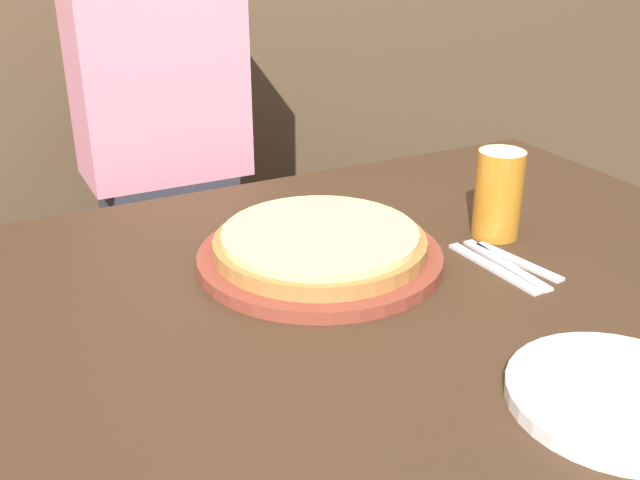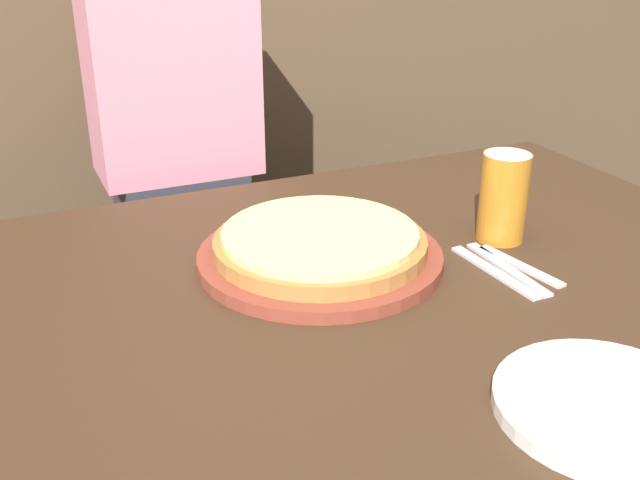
{
  "view_description": "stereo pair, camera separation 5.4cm",
  "coord_description": "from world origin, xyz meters",
  "px_view_note": "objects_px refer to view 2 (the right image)",
  "views": [
    {
      "loc": [
        -0.51,
        -0.81,
        1.26
      ],
      "look_at": [
        -0.03,
        0.13,
        0.78
      ],
      "focal_mm": 42.0,
      "sensor_mm": 36.0,
      "label": 1
    },
    {
      "loc": [
        -0.46,
        -0.84,
        1.26
      ],
      "look_at": [
        -0.03,
        0.13,
        0.78
      ],
      "focal_mm": 42.0,
      "sensor_mm": 36.0,
      "label": 2
    }
  ],
  "objects_px": {
    "pizza_on_board": "(320,248)",
    "spoon": "(520,266)",
    "dinner_plate": "(607,406)",
    "fork": "(494,272)",
    "diner_person": "(181,202)",
    "beer_glass": "(504,194)",
    "dinner_knife": "(507,269)"
  },
  "relations": [
    {
      "from": "pizza_on_board",
      "to": "spoon",
      "type": "height_order",
      "value": "pizza_on_board"
    },
    {
      "from": "dinner_plate",
      "to": "fork",
      "type": "bearing_deg",
      "value": 74.32
    },
    {
      "from": "dinner_plate",
      "to": "spoon",
      "type": "distance_m",
      "value": 0.37
    },
    {
      "from": "diner_person",
      "to": "beer_glass",
      "type": "bearing_deg",
      "value": -58.15
    },
    {
      "from": "dinner_plate",
      "to": "diner_person",
      "type": "height_order",
      "value": "diner_person"
    },
    {
      "from": "pizza_on_board",
      "to": "dinner_knife",
      "type": "xyz_separation_m",
      "value": [
        0.25,
        -0.14,
        -0.02
      ]
    },
    {
      "from": "spoon",
      "to": "diner_person",
      "type": "distance_m",
      "value": 0.82
    },
    {
      "from": "fork",
      "to": "spoon",
      "type": "distance_m",
      "value": 0.05
    },
    {
      "from": "dinner_plate",
      "to": "pizza_on_board",
      "type": "bearing_deg",
      "value": 105.76
    },
    {
      "from": "beer_glass",
      "to": "spoon",
      "type": "height_order",
      "value": "beer_glass"
    },
    {
      "from": "fork",
      "to": "diner_person",
      "type": "relative_size",
      "value": 0.15
    },
    {
      "from": "dinner_plate",
      "to": "fork",
      "type": "distance_m",
      "value": 0.35
    },
    {
      "from": "pizza_on_board",
      "to": "dinner_plate",
      "type": "xyz_separation_m",
      "value": [
        0.14,
        -0.48,
        -0.02
      ]
    },
    {
      "from": "pizza_on_board",
      "to": "beer_glass",
      "type": "relative_size",
      "value": 2.58
    },
    {
      "from": "fork",
      "to": "dinner_knife",
      "type": "bearing_deg",
      "value": 0.0
    },
    {
      "from": "dinner_knife",
      "to": "diner_person",
      "type": "height_order",
      "value": "diner_person"
    },
    {
      "from": "pizza_on_board",
      "to": "fork",
      "type": "distance_m",
      "value": 0.27
    },
    {
      "from": "pizza_on_board",
      "to": "diner_person",
      "type": "relative_size",
      "value": 0.29
    },
    {
      "from": "spoon",
      "to": "diner_person",
      "type": "relative_size",
      "value": 0.13
    },
    {
      "from": "pizza_on_board",
      "to": "diner_person",
      "type": "height_order",
      "value": "diner_person"
    },
    {
      "from": "fork",
      "to": "dinner_knife",
      "type": "relative_size",
      "value": 1.0
    },
    {
      "from": "beer_glass",
      "to": "fork",
      "type": "bearing_deg",
      "value": -129.92
    },
    {
      "from": "fork",
      "to": "dinner_knife",
      "type": "xyz_separation_m",
      "value": [
        0.02,
        0.0,
        0.0
      ]
    },
    {
      "from": "dinner_plate",
      "to": "diner_person",
      "type": "xyz_separation_m",
      "value": [
        -0.21,
        1.07,
        -0.11
      ]
    },
    {
      "from": "dinner_knife",
      "to": "diner_person",
      "type": "distance_m",
      "value": 0.81
    },
    {
      "from": "diner_person",
      "to": "fork",
      "type": "bearing_deg",
      "value": -67.39
    },
    {
      "from": "spoon",
      "to": "pizza_on_board",
      "type": "bearing_deg",
      "value": 152.97
    },
    {
      "from": "dinner_plate",
      "to": "diner_person",
      "type": "distance_m",
      "value": 1.1
    },
    {
      "from": "beer_glass",
      "to": "diner_person",
      "type": "bearing_deg",
      "value": 121.85
    },
    {
      "from": "pizza_on_board",
      "to": "beer_glass",
      "type": "bearing_deg",
      "value": -7.12
    },
    {
      "from": "pizza_on_board",
      "to": "dinner_plate",
      "type": "height_order",
      "value": "pizza_on_board"
    },
    {
      "from": "beer_glass",
      "to": "fork",
      "type": "xyz_separation_m",
      "value": [
        -0.09,
        -0.1,
        -0.08
      ]
    }
  ]
}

